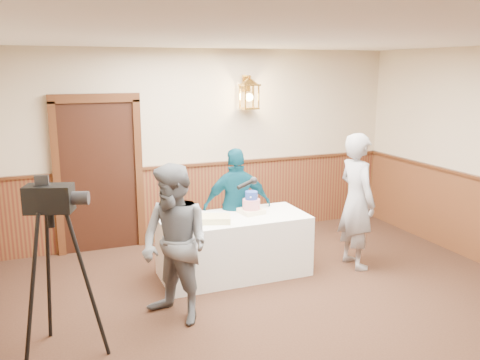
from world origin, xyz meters
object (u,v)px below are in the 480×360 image
object	(u,v)px
sheet_cake_yellow	(215,219)
assistant_p	(237,207)
interviewer	(175,245)
baker	(357,201)
tv_camera_rig	(56,282)
display_table	(234,246)
tiered_cake	(251,205)
sheet_cake_green	(176,217)

from	to	relation	value
sheet_cake_yellow	assistant_p	xyz separation A→B (m)	(0.46, 0.47, -0.02)
assistant_p	interviewer	bearing A→B (deg)	55.21
sheet_cake_yellow	baker	distance (m)	1.85
sheet_cake_yellow	assistant_p	distance (m)	0.66
assistant_p	tv_camera_rig	distance (m)	2.73
display_table	assistant_p	distance (m)	0.56
assistant_p	tv_camera_rig	size ratio (longest dim) A/B	0.97
interviewer	baker	world-z (taller)	baker
baker	assistant_p	bearing A→B (deg)	64.03
tiered_cake	tv_camera_rig	bearing A→B (deg)	-152.79
interviewer	assistant_p	xyz separation A→B (m)	(1.14, 1.23, -0.04)
sheet_cake_yellow	sheet_cake_green	bearing A→B (deg)	146.36
interviewer	assistant_p	bearing A→B (deg)	106.24
tv_camera_rig	tiered_cake	bearing A→B (deg)	44.99
assistant_p	sheet_cake_yellow	bearing A→B (deg)	53.78
sheet_cake_green	assistant_p	size ratio (longest dim) A/B	0.18
display_table	assistant_p	bearing A→B (deg)	63.05
baker	tv_camera_rig	xyz separation A→B (m)	(-3.65, -0.84, -0.16)
display_table	sheet_cake_green	size ratio (longest dim) A/B	6.56
tiered_cake	assistant_p	size ratio (longest dim) A/B	0.20
tv_camera_rig	display_table	bearing A→B (deg)	46.49
baker	interviewer	bearing A→B (deg)	102.30
sheet_cake_yellow	tiered_cake	bearing A→B (deg)	18.40
sheet_cake_green	tv_camera_rig	distance (m)	1.92
display_table	baker	bearing A→B (deg)	-11.00
display_table	baker	xyz separation A→B (m)	(1.56, -0.30, 0.50)
baker	sheet_cake_yellow	bearing A→B (deg)	83.84
sheet_cake_yellow	tv_camera_rig	xyz separation A→B (m)	(-1.81, -1.03, -0.08)
tiered_cake	sheet_cake_yellow	xyz separation A→B (m)	(-0.54, -0.18, -0.07)
display_table	interviewer	world-z (taller)	interviewer
interviewer	tv_camera_rig	bearing A→B (deg)	-107.13
sheet_cake_yellow	baker	bearing A→B (deg)	-5.75
display_table	tv_camera_rig	xyz separation A→B (m)	(-2.09, -1.15, 0.33)
assistant_p	tiered_cake	bearing A→B (deg)	112.39
display_table	sheet_cake_green	bearing A→B (deg)	167.57
sheet_cake_yellow	interviewer	bearing A→B (deg)	-132.00
sheet_cake_green	display_table	bearing A→B (deg)	-12.43
baker	tv_camera_rig	distance (m)	3.75
display_table	baker	size ratio (longest dim) A/B	1.03
sheet_cake_green	baker	xyz separation A→B (m)	(2.24, -0.45, 0.09)
sheet_cake_green	interviewer	size ratio (longest dim) A/B	0.17
tiered_cake	sheet_cake_green	world-z (taller)	tiered_cake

